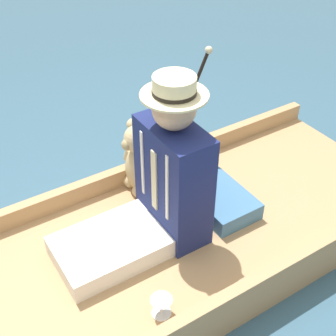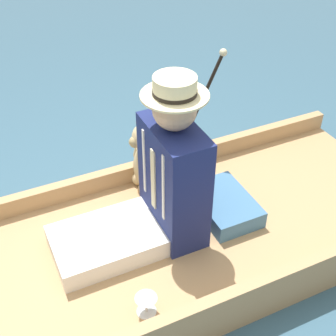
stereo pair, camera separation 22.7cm
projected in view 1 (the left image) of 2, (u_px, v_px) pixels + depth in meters
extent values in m
plane|color=#385B70|center=(145.00, 267.00, 2.51)|extent=(16.00, 16.00, 0.00)
cube|color=tan|center=(145.00, 257.00, 2.46)|extent=(1.11, 3.17, 0.15)
cube|color=tan|center=(205.00, 314.00, 2.03)|extent=(0.06, 3.17, 0.11)
cube|color=tan|center=(99.00, 184.00, 2.73)|extent=(0.06, 3.17, 0.11)
cube|color=teal|center=(220.00, 200.00, 2.63)|extent=(0.41, 0.29, 0.10)
cube|color=white|center=(110.00, 247.00, 2.34)|extent=(0.38, 0.54, 0.11)
cube|color=navy|center=(173.00, 181.00, 2.34)|extent=(0.42, 0.22, 0.64)
cube|color=beige|center=(154.00, 181.00, 2.27)|extent=(0.04, 0.01, 0.35)
cube|color=white|center=(167.00, 189.00, 2.17)|extent=(0.02, 0.01, 0.38)
cube|color=white|center=(142.00, 164.00, 2.33)|extent=(0.02, 0.01, 0.38)
sphere|color=tan|center=(174.00, 108.00, 2.09)|extent=(0.21, 0.21, 0.21)
cylinder|color=beige|center=(174.00, 95.00, 2.05)|extent=(0.31, 0.31, 0.01)
cylinder|color=beige|center=(174.00, 85.00, 2.02)|extent=(0.20, 0.20, 0.08)
cylinder|color=black|center=(174.00, 91.00, 2.04)|extent=(0.20, 0.20, 0.02)
ellipsoid|color=tan|center=(140.00, 169.00, 2.71)|extent=(0.20, 0.16, 0.29)
sphere|color=tan|center=(138.00, 139.00, 2.58)|extent=(0.17, 0.17, 0.17)
sphere|color=tan|center=(127.00, 145.00, 2.55)|extent=(0.07, 0.07, 0.07)
sphere|color=tan|center=(143.00, 134.00, 2.50)|extent=(0.07, 0.07, 0.07)
sphere|color=tan|center=(133.00, 124.00, 2.58)|extent=(0.07, 0.07, 0.07)
cylinder|color=tan|center=(149.00, 172.00, 2.60)|extent=(0.11, 0.07, 0.13)
cylinder|color=tan|center=(131.00, 153.00, 2.74)|extent=(0.11, 0.07, 0.13)
sphere|color=tan|center=(139.00, 191.00, 2.72)|extent=(0.08, 0.08, 0.08)
sphere|color=tan|center=(130.00, 181.00, 2.79)|extent=(0.08, 0.08, 0.08)
cylinder|color=silver|center=(161.00, 313.00, 2.10)|extent=(0.09, 0.09, 0.01)
cylinder|color=silver|center=(161.00, 309.00, 2.08)|extent=(0.01, 0.01, 0.05)
cone|color=silver|center=(161.00, 303.00, 2.05)|extent=(0.10, 0.10, 0.05)
cylinder|color=black|center=(182.00, 117.00, 2.72)|extent=(0.02, 0.36, 0.76)
sphere|color=beige|center=(209.00, 50.00, 2.56)|extent=(0.04, 0.04, 0.04)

